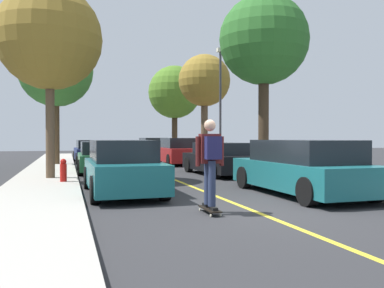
{
  "coord_description": "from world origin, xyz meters",
  "views": [
    {
      "loc": [
        -3.6,
        -7.62,
        1.49
      ],
      "look_at": [
        -0.12,
        3.71,
        1.3
      ],
      "focal_mm": 37.96,
      "sensor_mm": 36.0,
      "label": 1
    }
  ],
  "objects_px": {
    "parked_car_right_far": "(178,152)",
    "skateboarder": "(210,158)",
    "parked_car_left_near": "(101,157)",
    "parked_car_right_nearest": "(302,168)",
    "parked_car_right_farthest": "(153,148)",
    "street_tree_left_near": "(56,70)",
    "street_tree_right_nearest": "(264,41)",
    "street_tree_right_near": "(204,81)",
    "street_tree_left_nearest": "(50,38)",
    "streetlamp": "(220,98)",
    "fire_hydrant": "(63,170)",
    "parked_car_left_far": "(92,151)",
    "skateboard": "(210,209)",
    "street_tree_right_far": "(175,93)",
    "parked_car_left_nearest": "(122,168)",
    "parked_car_right_near": "(220,159)"
  },
  "relations": [
    {
      "from": "parked_car_right_far",
      "to": "skateboarder",
      "type": "xyz_separation_m",
      "value": [
        -3.17,
        -14.06,
        0.38
      ]
    },
    {
      "from": "parked_car_left_near",
      "to": "parked_car_right_far",
      "type": "height_order",
      "value": "parked_car_right_far"
    },
    {
      "from": "parked_car_right_nearest",
      "to": "parked_car_right_farthest",
      "type": "bearing_deg",
      "value": 90.0
    },
    {
      "from": "parked_car_right_farthest",
      "to": "street_tree_left_near",
      "type": "bearing_deg",
      "value": -133.62
    },
    {
      "from": "street_tree_left_near",
      "to": "street_tree_right_nearest",
      "type": "height_order",
      "value": "street_tree_right_nearest"
    },
    {
      "from": "street_tree_right_near",
      "to": "street_tree_left_nearest",
      "type": "bearing_deg",
      "value": -134.92
    },
    {
      "from": "parked_car_right_nearest",
      "to": "streetlamp",
      "type": "distance_m",
      "value": 10.95
    },
    {
      "from": "parked_car_right_far",
      "to": "fire_hydrant",
      "type": "relative_size",
      "value": 5.97
    },
    {
      "from": "street_tree_right_nearest",
      "to": "parked_car_left_far",
      "type": "bearing_deg",
      "value": 123.71
    },
    {
      "from": "parked_car_right_farthest",
      "to": "street_tree_left_nearest",
      "type": "xyz_separation_m",
      "value": [
        -6.38,
        -14.16,
        4.08
      ]
    },
    {
      "from": "skateboard",
      "to": "skateboarder",
      "type": "relative_size",
      "value": 0.48
    },
    {
      "from": "street_tree_right_near",
      "to": "street_tree_right_far",
      "type": "relative_size",
      "value": 0.93
    },
    {
      "from": "fire_hydrant",
      "to": "streetlamp",
      "type": "xyz_separation_m",
      "value": [
        7.71,
        6.65,
        3.05
      ]
    },
    {
      "from": "street_tree_left_near",
      "to": "street_tree_right_far",
      "type": "relative_size",
      "value": 0.99
    },
    {
      "from": "parked_car_left_nearest",
      "to": "street_tree_right_near",
      "type": "height_order",
      "value": "street_tree_right_near"
    },
    {
      "from": "parked_car_right_near",
      "to": "streetlamp",
      "type": "relative_size",
      "value": 0.75
    },
    {
      "from": "street_tree_right_far",
      "to": "skateboard",
      "type": "bearing_deg",
      "value": -102.91
    },
    {
      "from": "parked_car_right_far",
      "to": "street_tree_right_near",
      "type": "bearing_deg",
      "value": 32.59
    },
    {
      "from": "fire_hydrant",
      "to": "streetlamp",
      "type": "height_order",
      "value": "streetlamp"
    },
    {
      "from": "parked_car_right_far",
      "to": "street_tree_right_far",
      "type": "xyz_separation_m",
      "value": [
        1.93,
        8.21,
        4.17
      ]
    },
    {
      "from": "parked_car_left_near",
      "to": "street_tree_left_near",
      "type": "relative_size",
      "value": 0.63
    },
    {
      "from": "street_tree_right_near",
      "to": "parked_car_right_near",
      "type": "bearing_deg",
      "value": -104.22
    },
    {
      "from": "fire_hydrant",
      "to": "street_tree_left_near",
      "type": "bearing_deg",
      "value": 92.77
    },
    {
      "from": "parked_car_right_far",
      "to": "street_tree_right_near",
      "type": "distance_m",
      "value": 4.69
    },
    {
      "from": "parked_car_left_near",
      "to": "skateboarder",
      "type": "xyz_separation_m",
      "value": [
        1.29,
        -10.17,
        0.46
      ]
    },
    {
      "from": "streetlamp",
      "to": "skateboarder",
      "type": "relative_size",
      "value": 3.43
    },
    {
      "from": "parked_car_left_nearest",
      "to": "parked_car_right_nearest",
      "type": "distance_m",
      "value": 4.7
    },
    {
      "from": "skateboarder",
      "to": "parked_car_left_far",
      "type": "bearing_deg",
      "value": 94.25
    },
    {
      "from": "parked_car_right_nearest",
      "to": "fire_hydrant",
      "type": "xyz_separation_m",
      "value": [
        -5.96,
        3.79,
        -0.22
      ]
    },
    {
      "from": "parked_car_left_near",
      "to": "parked_car_left_far",
      "type": "distance_m",
      "value": 7.12
    },
    {
      "from": "parked_car_left_nearest",
      "to": "parked_car_left_far",
      "type": "xyz_separation_m",
      "value": [
        0.0,
        14.0,
        -0.03
      ]
    },
    {
      "from": "parked_car_right_nearest",
      "to": "parked_car_right_far",
      "type": "bearing_deg",
      "value": 90.0
    },
    {
      "from": "parked_car_left_nearest",
      "to": "skateboard",
      "type": "distance_m",
      "value": 3.55
    },
    {
      "from": "parked_car_left_far",
      "to": "parked_car_right_far",
      "type": "height_order",
      "value": "parked_car_right_far"
    },
    {
      "from": "fire_hydrant",
      "to": "street_tree_left_nearest",
      "type": "bearing_deg",
      "value": 107.16
    },
    {
      "from": "parked_car_right_near",
      "to": "street_tree_right_far",
      "type": "bearing_deg",
      "value": 82.47
    },
    {
      "from": "street_tree_right_near",
      "to": "street_tree_right_nearest",
      "type": "bearing_deg",
      "value": -90.0
    },
    {
      "from": "street_tree_left_nearest",
      "to": "street_tree_right_near",
      "type": "height_order",
      "value": "street_tree_left_nearest"
    },
    {
      "from": "parked_car_right_far",
      "to": "parked_car_right_farthest",
      "type": "distance_m",
      "value": 7.06
    },
    {
      "from": "fire_hydrant",
      "to": "skateboarder",
      "type": "distance_m",
      "value": 6.26
    },
    {
      "from": "skateboard",
      "to": "street_tree_right_far",
      "type": "bearing_deg",
      "value": 77.09
    },
    {
      "from": "skateboard",
      "to": "fire_hydrant",
      "type": "bearing_deg",
      "value": 116.71
    },
    {
      "from": "parked_car_right_far",
      "to": "parked_car_right_near",
      "type": "bearing_deg",
      "value": -89.99
    },
    {
      "from": "parked_car_right_near",
      "to": "parked_car_right_far",
      "type": "xyz_separation_m",
      "value": [
        -0.0,
        6.37,
        0.08
      ]
    },
    {
      "from": "parked_car_left_nearest",
      "to": "parked_car_right_farthest",
      "type": "height_order",
      "value": "parked_car_right_farthest"
    },
    {
      "from": "parked_car_right_nearest",
      "to": "street_tree_left_nearest",
      "type": "height_order",
      "value": "street_tree_left_nearest"
    },
    {
      "from": "skateboard",
      "to": "street_tree_right_nearest",
      "type": "bearing_deg",
      "value": 56.46
    },
    {
      "from": "street_tree_right_near",
      "to": "streetlamp",
      "type": "relative_size",
      "value": 1.05
    },
    {
      "from": "fire_hydrant",
      "to": "parked_car_left_nearest",
      "type": "bearing_deg",
      "value": -56.69
    },
    {
      "from": "parked_car_right_near",
      "to": "street_tree_right_nearest",
      "type": "distance_m",
      "value": 5.2
    }
  ]
}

